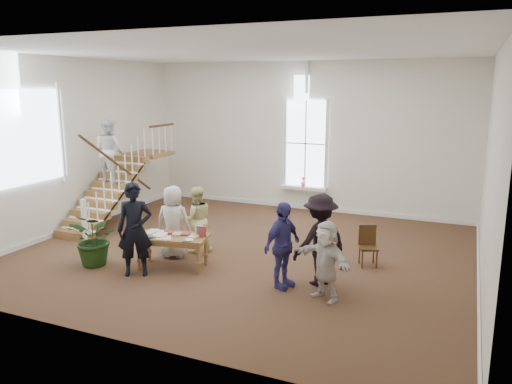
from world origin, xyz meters
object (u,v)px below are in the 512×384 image
at_px(person_yellow, 196,219).
at_px(side_chair, 368,244).
at_px(library_table, 171,239).
at_px(woman_cluster_c, 326,261).
at_px(woman_cluster_b, 320,240).
at_px(elderly_woman, 173,222).
at_px(woman_cluster_a, 282,245).
at_px(police_officer, 135,230).
at_px(floor_plant, 95,239).

relative_size(person_yellow, side_chair, 1.78).
relative_size(library_table, woman_cluster_c, 1.11).
xyz_separation_m(library_table, side_chair, (3.78, 1.80, -0.14)).
bearing_deg(side_chair, woman_cluster_b, -137.67).
distance_m(elderly_woman, woman_cluster_a, 2.93).
xyz_separation_m(elderly_woman, side_chair, (4.11, 1.19, -0.34)).
xyz_separation_m(elderly_woman, woman_cluster_b, (3.45, -0.23, 0.08)).
xyz_separation_m(police_officer, woman_cluster_c, (3.85, 0.37, -0.23)).
distance_m(police_officer, side_chair, 4.89).
xyz_separation_m(woman_cluster_a, floor_plant, (-4.07, -0.46, -0.25)).
bearing_deg(floor_plant, person_yellow, 47.10).
height_order(woman_cluster_a, floor_plant, woman_cluster_a).
xyz_separation_m(elderly_woman, floor_plant, (-1.23, -1.14, -0.23)).
distance_m(library_table, woman_cluster_b, 3.15).
height_order(floor_plant, side_chair, floor_plant).
bearing_deg(person_yellow, police_officer, 36.93).
relative_size(elderly_woman, person_yellow, 1.06).
distance_m(person_yellow, floor_plant, 2.25).
bearing_deg(person_yellow, woman_cluster_c, 117.96).
bearing_deg(elderly_woman, floor_plant, 31.97).
distance_m(floor_plant, side_chair, 5.82).
height_order(elderly_woman, woman_cluster_b, woman_cluster_b).
distance_m(library_table, police_officer, 0.84).
distance_m(person_yellow, woman_cluster_c, 3.71).
distance_m(woman_cluster_a, woman_cluster_b, 0.75).
xyz_separation_m(library_table, floor_plant, (-1.56, -0.53, -0.03)).
distance_m(police_officer, woman_cluster_c, 3.87).
height_order(police_officer, side_chair, police_officer).
xyz_separation_m(police_officer, woman_cluster_a, (2.95, 0.57, -0.12)).
bearing_deg(police_officer, library_table, 26.22).
bearing_deg(elderly_woman, police_officer, 74.43).
distance_m(elderly_woman, side_chair, 4.29).
relative_size(library_table, floor_plant, 1.37).
bearing_deg(woman_cluster_b, police_officer, -37.62).
bearing_deg(woman_cluster_c, woman_cluster_b, 144.95).
relative_size(woman_cluster_a, woman_cluster_b, 0.94).
height_order(person_yellow, side_chair, person_yellow).
height_order(elderly_woman, person_yellow, elderly_woman).
distance_m(elderly_woman, person_yellow, 0.58).
distance_m(elderly_woman, woman_cluster_c, 3.85).
distance_m(library_table, floor_plant, 1.65).
bearing_deg(floor_plant, elderly_woman, 42.97).
height_order(elderly_woman, woman_cluster_a, woman_cluster_a).
relative_size(police_officer, elderly_woman, 1.18).
distance_m(person_yellow, woman_cluster_b, 3.23).
bearing_deg(woman_cluster_a, elderly_woman, 94.64).
distance_m(library_table, woman_cluster_c, 3.43).
height_order(elderly_woman, side_chair, elderly_woman).
xyz_separation_m(person_yellow, floor_plant, (-1.53, -1.64, -0.18)).
height_order(woman_cluster_b, woman_cluster_c, woman_cluster_b).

